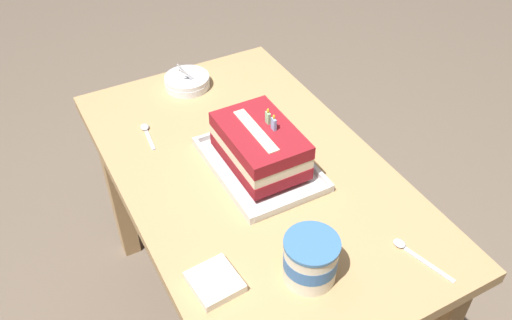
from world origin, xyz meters
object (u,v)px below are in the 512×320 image
Objects in this scene: serving_spoon_by_bowls at (146,130)px; napkin_pile at (215,282)px; ice_cream_tub at (311,259)px; serving_spoon_near_tray at (408,250)px; foil_tray at (260,165)px; birthday_cake at (260,145)px; bowl_stack at (187,81)px.

napkin_pile reaches higher than serving_spoon_by_bowls.
serving_spoon_near_tray is at bearing 77.96° from ice_cream_tub.
foil_tray is at bearing 36.43° from serving_spoon_by_bowls.
birthday_cake is at bearing 36.44° from serving_spoon_by_bowls.
serving_spoon_near_tray is at bearing 28.12° from serving_spoon_by_bowls.
napkin_pile is at bearing -5.01° from serving_spoon_by_bowls.
bowl_stack is at bearing 128.97° from serving_spoon_by_bowls.
napkin_pile is (0.29, -0.27, -0.07)m from birthday_cake.
foil_tray is 1.36× the size of birthday_cake.
birthday_cake reaches higher than napkin_pile.
bowl_stack is 1.27× the size of napkin_pile.
bowl_stack reaches higher than napkin_pile.
bowl_stack is 1.18× the size of serving_spoon_by_bowls.
foil_tray is 0.07m from birthday_cake.
napkin_pile is (0.29, -0.27, 0.00)m from foil_tray.
ice_cream_tub reaches higher than bowl_stack.
serving_spoon_near_tray is (0.41, 0.16, -0.00)m from foil_tray.
ice_cream_tub is (0.36, -0.08, 0.05)m from foil_tray.
napkin_pile is (-0.13, -0.43, 0.01)m from serving_spoon_near_tray.
serving_spoon_near_tray is at bearing 21.27° from foil_tray.
birthday_cake is at bearing 137.07° from napkin_pile.
birthday_cake is 2.25× the size of napkin_pile.
foil_tray is at bearing 137.07° from napkin_pile.
serving_spoon_by_bowls is at bearing -151.88° from serving_spoon_near_tray.
birthday_cake is 2.12× the size of ice_cream_tub.
foil_tray is at bearing -90.00° from birthday_cake.
ice_cream_tub is 0.21m from napkin_pile.
ice_cream_tub is 0.67m from serving_spoon_by_bowls.
foil_tray reaches higher than napkin_pile.
birthday_cake is 0.37m from serving_spoon_by_bowls.
bowl_stack reaches higher than serving_spoon_by_bowls.
foil_tray is 3.06× the size of napkin_pile.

